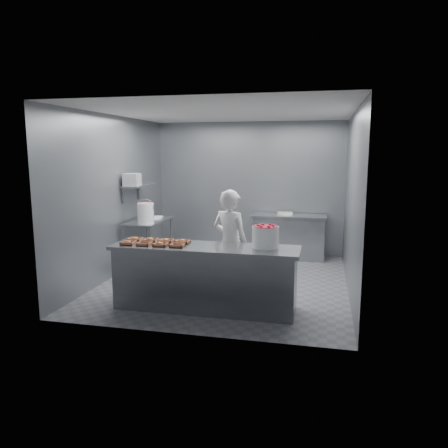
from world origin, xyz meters
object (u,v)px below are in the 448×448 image
(tray_4, at_px, (135,239))
(tray_5, at_px, (151,240))
(strawberry_tub, at_px, (265,236))
(appliance, at_px, (132,180))
(glaze_bucket, at_px, (146,213))
(service_counter, at_px, (205,277))
(prep_table, at_px, (148,236))
(tray_3, at_px, (177,245))
(back_counter, at_px, (289,236))
(tray_6, at_px, (167,241))
(tray_0, at_px, (128,243))
(tray_7, at_px, (183,241))
(tray_1, at_px, (144,244))
(worker, at_px, (230,244))
(tray_2, at_px, (161,244))

(tray_4, height_order, tray_5, same)
(strawberry_tub, relative_size, appliance, 1.21)
(glaze_bucket, bearing_deg, tray_5, -64.57)
(service_counter, height_order, tray_4, tray_4)
(prep_table, height_order, appliance, appliance)
(prep_table, distance_m, tray_3, 2.46)
(tray_4, bearing_deg, back_counter, 57.67)
(tray_6, relative_size, glaze_bucket, 0.42)
(strawberry_tub, bearing_deg, tray_3, -169.96)
(tray_0, bearing_deg, tray_7, 18.69)
(tray_0, bearing_deg, tray_1, 0.00)
(tray_6, distance_m, appliance, 2.12)
(worker, bearing_deg, tray_4, 41.82)
(tray_7, bearing_deg, tray_0, -161.31)
(tray_7, bearing_deg, strawberry_tub, -1.68)
(prep_table, relative_size, tray_1, 6.40)
(service_counter, height_order, tray_6, tray_6)
(worker, bearing_deg, service_counter, 90.91)
(tray_1, bearing_deg, tray_2, -0.00)
(tray_2, height_order, tray_7, same)
(strawberry_tub, bearing_deg, tray_0, -173.73)
(tray_1, distance_m, tray_7, 0.54)
(strawberry_tub, relative_size, glaze_bucket, 0.80)
(prep_table, relative_size, strawberry_tub, 3.32)
(prep_table, height_order, tray_5, tray_5)
(tray_2, bearing_deg, tray_1, 180.00)
(prep_table, relative_size, tray_5, 6.40)
(back_counter, bearing_deg, tray_0, -120.42)
(tray_3, height_order, glaze_bucket, glaze_bucket)
(tray_7, bearing_deg, worker, 39.11)
(tray_3, xyz_separation_m, tray_6, (-0.24, 0.24, 0.00))
(tray_2, height_order, tray_5, same)
(service_counter, distance_m, worker, 0.74)
(prep_table, bearing_deg, tray_5, -66.10)
(prep_table, bearing_deg, tray_7, -54.79)
(strawberry_tub, distance_m, appliance, 3.15)
(tray_3, bearing_deg, tray_7, 90.71)
(tray_7, xyz_separation_m, worker, (0.59, 0.48, -0.11))
(worker, bearing_deg, tray_6, 51.74)
(appliance, bearing_deg, service_counter, -48.67)
(glaze_bucket, bearing_deg, tray_7, -51.17)
(tray_6, xyz_separation_m, strawberry_tub, (1.42, -0.03, 0.14))
(tray_0, distance_m, tray_4, 0.24)
(tray_3, distance_m, appliance, 2.44)
(tray_5, bearing_deg, appliance, 122.17)
(appliance, bearing_deg, prep_table, 51.85)
(glaze_bucket, bearing_deg, strawberry_tub, -32.35)
(tray_2, xyz_separation_m, strawberry_tub, (1.42, 0.21, 0.14))
(strawberry_tub, bearing_deg, tray_7, 178.32)
(back_counter, distance_m, tray_7, 3.40)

